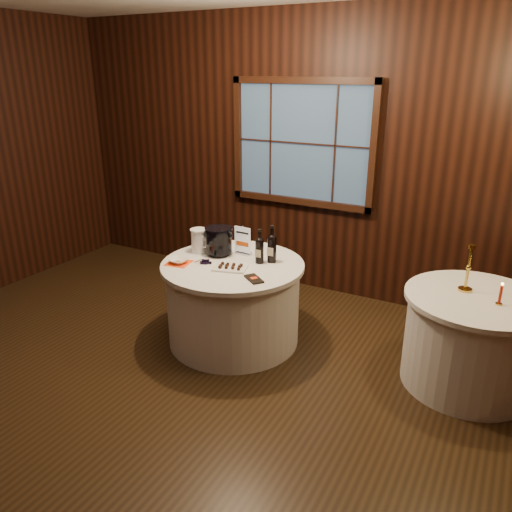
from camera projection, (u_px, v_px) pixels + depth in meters
The scene contains 16 objects.
ground at pixel (168, 396), 3.89m from camera, with size 6.00×6.00×0.00m, color black.
back_wall at pixel (303, 153), 5.39m from camera, with size 6.00×0.10×3.00m.
main_table at pixel (233, 302), 4.58m from camera, with size 1.28×1.28×0.77m.
side_table at pixel (470, 341), 3.92m from camera, with size 1.08×1.08×0.77m.
sign_stand at pixel (243, 245), 4.62m from camera, with size 0.17×0.09×0.28m.
port_bottle_left at pixel (259, 248), 4.40m from camera, with size 0.07×0.08×0.31m.
port_bottle_right at pixel (272, 246), 4.42m from camera, with size 0.08×0.09×0.34m.
ice_bucket at pixel (219, 241), 4.59m from camera, with size 0.26×0.26×0.26m.
chocolate_plate at pixel (230, 267), 4.30m from camera, with size 0.33×0.26×0.04m.
chocolate_box at pixel (254, 279), 4.09m from camera, with size 0.19×0.10×0.02m, color black.
grape_bunch at pixel (205, 262), 4.41m from camera, with size 0.17×0.09×0.04m.
glass_pitcher at pixel (199, 241), 4.67m from camera, with size 0.21×0.16×0.23m.
orange_napkin at pixel (179, 263), 4.44m from camera, with size 0.20×0.20×0.00m, color #FE4815.
cracker_bowl at pixel (179, 261), 4.43m from camera, with size 0.16×0.16×0.04m, color white.
brass_candlestick at pixel (467, 274), 3.84m from camera, with size 0.11×0.11×0.38m.
red_candle at pixel (500, 296), 3.63m from camera, with size 0.05×0.05×0.18m.
Camera 1 is at (2.17, -2.53, 2.39)m, focal length 35.00 mm.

